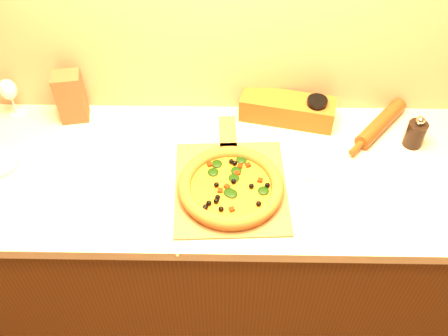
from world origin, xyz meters
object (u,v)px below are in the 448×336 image
(pepper_grinder, at_px, (415,133))
(wine_glass, at_px, (8,90))
(pizza_peel, at_px, (231,183))
(dark_jar, at_px, (315,112))
(rolling_pin, at_px, (381,123))
(pizza, at_px, (231,186))

(pepper_grinder, xyz_separation_m, wine_glass, (-1.46, 0.14, 0.06))
(pizza_peel, distance_m, dark_jar, 0.43)
(pizza_peel, xyz_separation_m, dark_jar, (0.31, 0.30, 0.06))
(wine_glass, bearing_deg, dark_jar, -2.20)
(rolling_pin, height_order, wine_glass, wine_glass)
(pepper_grinder, relative_size, rolling_pin, 0.40)
(pizza, relative_size, dark_jar, 2.92)
(rolling_pin, bearing_deg, pepper_grinder, -38.31)
(pizza_peel, bearing_deg, dark_jar, 41.52)
(pizza, bearing_deg, pepper_grinder, 20.04)
(pizza_peel, relative_size, wine_glass, 3.59)
(pizza_peel, relative_size, dark_jar, 4.75)
(pizza, xyz_separation_m, wine_glass, (-0.81, 0.38, 0.08))
(pizza, distance_m, pepper_grinder, 0.69)
(wine_glass, distance_m, dark_jar, 1.12)
(rolling_pin, relative_size, wine_glass, 2.08)
(pizza_peel, relative_size, pepper_grinder, 4.33)
(pizza, height_order, pepper_grinder, pepper_grinder)
(pizza_peel, xyz_separation_m, pepper_grinder, (0.65, 0.20, 0.05))
(pizza_peel, height_order, rolling_pin, rolling_pin)
(pizza_peel, bearing_deg, pepper_grinder, 14.32)
(wine_glass, bearing_deg, rolling_pin, -2.71)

